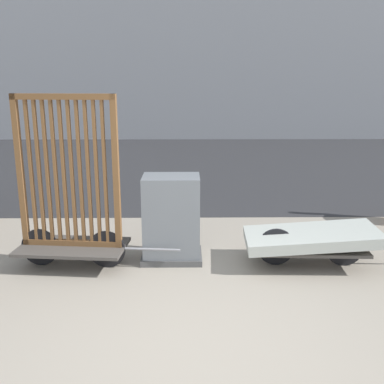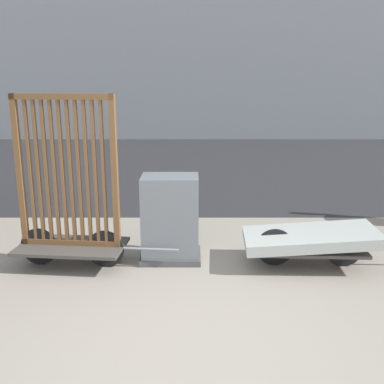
{
  "view_description": "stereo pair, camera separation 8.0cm",
  "coord_description": "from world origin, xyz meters",
  "views": [
    {
      "loc": [
        -0.06,
        -3.49,
        2.32
      ],
      "look_at": [
        0.0,
        1.85,
        0.97
      ],
      "focal_mm": 42.0,
      "sensor_mm": 36.0,
      "label": 1
    },
    {
      "loc": [
        0.02,
        -3.49,
        2.32
      ],
      "look_at": [
        0.0,
        1.85,
        0.97
      ],
      "focal_mm": 42.0,
      "sensor_mm": 36.0,
      "label": 2
    }
  ],
  "objects": [
    {
      "name": "bike_cart_with_bedframe",
      "position": [
        -1.5,
        1.85,
        0.76
      ],
      "size": [
        2.06,
        0.86,
        2.15
      ],
      "rotation": [
        0.0,
        0.0,
        -0.1
      ],
      "color": "#4C4742",
      "rests_on": "ground_plane"
    },
    {
      "name": "ground_plane",
      "position": [
        0.0,
        0.0,
        0.0
      ],
      "size": [
        60.0,
        60.0,
        0.0
      ],
      "primitive_type": "plane",
      "color": "gray"
    },
    {
      "name": "road_strip",
      "position": [
        0.0,
        9.01,
        0.0
      ],
      "size": [
        56.0,
        10.25,
        0.01
      ],
      "color": "#2D2D30",
      "rests_on": "ground_plane"
    },
    {
      "name": "utility_cabinet",
      "position": [
        -0.26,
        2.07,
        0.52
      ],
      "size": [
        0.79,
        0.58,
        1.12
      ],
      "color": "#4C4C4C",
      "rests_on": "ground_plane"
    },
    {
      "name": "bike_cart_with_mattress",
      "position": [
        1.51,
        1.85,
        0.35
      ],
      "size": [
        2.21,
        0.89,
        0.51
      ],
      "rotation": [
        0.0,
        0.0,
        -0.05
      ],
      "color": "#4C4742",
      "rests_on": "ground_plane"
    }
  ]
}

